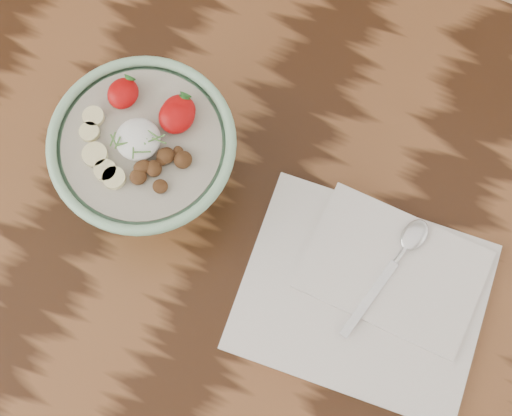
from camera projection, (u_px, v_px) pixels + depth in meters
The scene contains 4 objects.
table at pixel (239, 267), 93.90cm from camera, with size 160.00×90.00×75.00cm.
breakfast_bowl at pixel (147, 156), 80.81cm from camera, with size 20.61×20.61×13.39cm.
napkin at pixel (369, 291), 82.99cm from camera, with size 29.15×24.22×1.70cm.
spoon at pixel (403, 251), 82.88cm from camera, with size 5.77×16.69×0.88cm.
Camera 1 is at (9.04, -15.12, 158.29)cm, focal length 50.00 mm.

